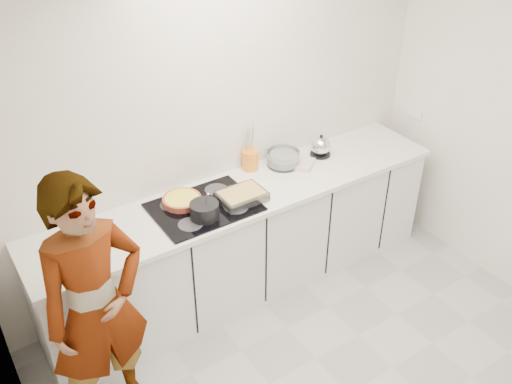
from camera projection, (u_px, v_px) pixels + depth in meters
wall_back at (221, 128)px, 4.20m from camera, size 3.60×0.00×2.60m
base_cabinets at (245, 243)px, 4.44m from camera, size 3.20×0.58×0.87m
countertop at (245, 194)px, 4.20m from camera, size 3.24×0.64×0.04m
hob at (204, 207)px, 4.01m from camera, size 0.72×0.54×0.01m
tart_dish at (182, 200)px, 4.02m from camera, size 0.35×0.35×0.05m
saucepan at (204, 210)px, 3.86m from camera, size 0.21×0.21×0.19m
baking_dish at (242, 195)px, 4.05m from camera, size 0.33×0.25×0.06m
mixing_bowl at (283, 159)px, 4.48m from camera, size 0.27×0.27×0.12m
tea_towel at (304, 164)px, 4.49m from camera, size 0.24×0.23×0.03m
kettle at (321, 147)px, 4.60m from camera, size 0.21×0.21×0.19m
utensil_crock at (250, 160)px, 4.42m from camera, size 0.14×0.14×0.16m
cook at (96, 309)px, 3.24m from camera, size 0.68×0.50×1.74m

